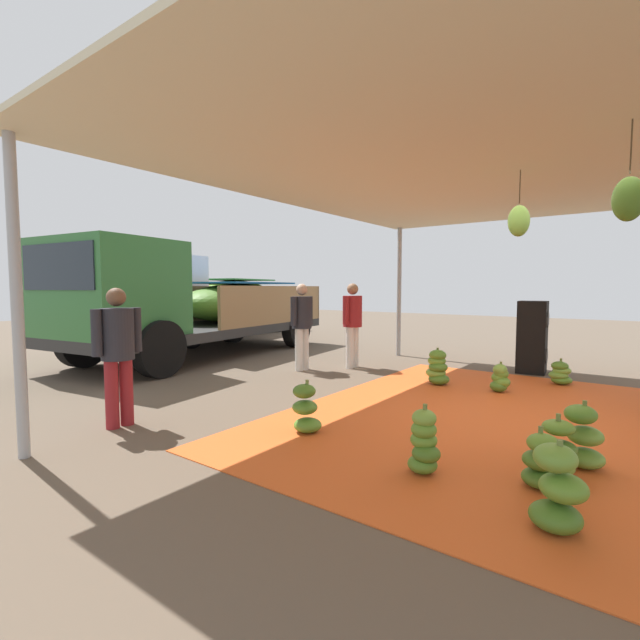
{
  "coord_description": "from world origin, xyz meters",
  "views": [
    {
      "loc": [
        -5.36,
        -1.22,
        1.55
      ],
      "look_at": [
        -0.49,
        2.37,
        1.11
      ],
      "focal_mm": 24.77,
      "sensor_mm": 36.0,
      "label": 1
    }
  ],
  "objects_px": {
    "speaker_stack": "(532,337)",
    "banana_bunch_10": "(584,439)",
    "worker_0": "(302,320)",
    "banana_bunch_4": "(541,463)",
    "banana_bunch_6": "(500,379)",
    "worker_2": "(118,346)",
    "banana_bunch_9": "(437,368)",
    "banana_bunch_1": "(557,450)",
    "cargo_truck_main": "(194,305)",
    "banana_bunch_5": "(306,410)",
    "banana_bunch_2": "(560,374)",
    "banana_bunch_3": "(558,491)",
    "banana_bunch_7": "(424,443)",
    "worker_1": "(353,319)",
    "cargo_truck_far": "(207,299)"
  },
  "relations": [
    {
      "from": "worker_2",
      "to": "banana_bunch_10",
      "type": "bearing_deg",
      "value": -67.9
    },
    {
      "from": "banana_bunch_1",
      "to": "cargo_truck_main",
      "type": "relative_size",
      "value": 0.07
    },
    {
      "from": "banana_bunch_10",
      "to": "cargo_truck_main",
      "type": "relative_size",
      "value": 0.08
    },
    {
      "from": "banana_bunch_10",
      "to": "banana_bunch_4",
      "type": "bearing_deg",
      "value": 161.89
    },
    {
      "from": "banana_bunch_10",
      "to": "banana_bunch_1",
      "type": "bearing_deg",
      "value": 152.18
    },
    {
      "from": "cargo_truck_main",
      "to": "banana_bunch_6",
      "type": "bearing_deg",
      "value": -84.52
    },
    {
      "from": "banana_bunch_5",
      "to": "cargo_truck_far",
      "type": "bearing_deg",
      "value": 56.86
    },
    {
      "from": "banana_bunch_1",
      "to": "speaker_stack",
      "type": "relative_size",
      "value": 0.39
    },
    {
      "from": "banana_bunch_3",
      "to": "worker_1",
      "type": "height_order",
      "value": "worker_1"
    },
    {
      "from": "cargo_truck_far",
      "to": "worker_1",
      "type": "distance_m",
      "value": 6.55
    },
    {
      "from": "banana_bunch_3",
      "to": "banana_bunch_4",
      "type": "distance_m",
      "value": 0.62
    },
    {
      "from": "banana_bunch_3",
      "to": "banana_bunch_6",
      "type": "height_order",
      "value": "banana_bunch_3"
    },
    {
      "from": "banana_bunch_7",
      "to": "banana_bunch_9",
      "type": "distance_m",
      "value": 3.54
    },
    {
      "from": "banana_bunch_7",
      "to": "banana_bunch_10",
      "type": "xyz_separation_m",
      "value": [
        0.92,
        -1.06,
        -0.0
      ]
    },
    {
      "from": "banana_bunch_6",
      "to": "worker_2",
      "type": "height_order",
      "value": "worker_2"
    },
    {
      "from": "banana_bunch_10",
      "to": "worker_0",
      "type": "distance_m",
      "value": 5.29
    },
    {
      "from": "speaker_stack",
      "to": "banana_bunch_4",
      "type": "bearing_deg",
      "value": -168.42
    },
    {
      "from": "banana_bunch_1",
      "to": "cargo_truck_main",
      "type": "distance_m",
      "value": 7.86
    },
    {
      "from": "banana_bunch_4",
      "to": "banana_bunch_2",
      "type": "bearing_deg",
      "value": 6.08
    },
    {
      "from": "banana_bunch_5",
      "to": "worker_0",
      "type": "xyz_separation_m",
      "value": [
        2.79,
        2.29,
        0.71
      ]
    },
    {
      "from": "cargo_truck_main",
      "to": "cargo_truck_far",
      "type": "distance_m",
      "value": 3.93
    },
    {
      "from": "speaker_stack",
      "to": "banana_bunch_1",
      "type": "bearing_deg",
      "value": -166.91
    },
    {
      "from": "banana_bunch_2",
      "to": "cargo_truck_far",
      "type": "xyz_separation_m",
      "value": [
        0.98,
        9.85,
        1.03
      ]
    },
    {
      "from": "banana_bunch_1",
      "to": "banana_bunch_10",
      "type": "distance_m",
      "value": 0.34
    },
    {
      "from": "banana_bunch_10",
      "to": "banana_bunch_9",
      "type": "bearing_deg",
      "value": 43.05
    },
    {
      "from": "banana_bunch_4",
      "to": "banana_bunch_10",
      "type": "relative_size",
      "value": 0.83
    },
    {
      "from": "banana_bunch_4",
      "to": "cargo_truck_main",
      "type": "xyz_separation_m",
      "value": [
        2.52,
        7.44,
        0.97
      ]
    },
    {
      "from": "banana_bunch_2",
      "to": "worker_2",
      "type": "xyz_separation_m",
      "value": [
        -5.33,
        3.64,
        0.72
      ]
    },
    {
      "from": "banana_bunch_10",
      "to": "speaker_stack",
      "type": "distance_m",
      "value": 4.58
    },
    {
      "from": "banana_bunch_1",
      "to": "banana_bunch_5",
      "type": "xyz_separation_m",
      "value": [
        -0.37,
        2.35,
        0.03
      ]
    },
    {
      "from": "worker_0",
      "to": "banana_bunch_4",
      "type": "bearing_deg",
      "value": -121.19
    },
    {
      "from": "banana_bunch_6",
      "to": "banana_bunch_7",
      "type": "relative_size",
      "value": 0.78
    },
    {
      "from": "banana_bunch_4",
      "to": "worker_2",
      "type": "bearing_deg",
      "value": 104.93
    },
    {
      "from": "banana_bunch_3",
      "to": "worker_0",
      "type": "height_order",
      "value": "worker_0"
    },
    {
      "from": "banana_bunch_9",
      "to": "speaker_stack",
      "type": "relative_size",
      "value": 0.45
    },
    {
      "from": "banana_bunch_7",
      "to": "worker_0",
      "type": "xyz_separation_m",
      "value": [
        3.03,
        3.73,
        0.69
      ]
    },
    {
      "from": "banana_bunch_6",
      "to": "worker_0",
      "type": "bearing_deg",
      "value": 95.81
    },
    {
      "from": "worker_2",
      "to": "banana_bunch_7",
      "type": "bearing_deg",
      "value": -75.61
    },
    {
      "from": "banana_bunch_3",
      "to": "cargo_truck_main",
      "type": "height_order",
      "value": "cargo_truck_main"
    },
    {
      "from": "banana_bunch_6",
      "to": "banana_bunch_9",
      "type": "xyz_separation_m",
      "value": [
        -0.06,
        0.95,
        0.06
      ]
    },
    {
      "from": "banana_bunch_1",
      "to": "banana_bunch_3",
      "type": "height_order",
      "value": "banana_bunch_3"
    },
    {
      "from": "banana_bunch_7",
      "to": "cargo_truck_main",
      "type": "relative_size",
      "value": 0.08
    },
    {
      "from": "worker_0",
      "to": "banana_bunch_3",
      "type": "bearing_deg",
      "value": -125.13
    },
    {
      "from": "speaker_stack",
      "to": "banana_bunch_10",
      "type": "bearing_deg",
      "value": -164.12
    },
    {
      "from": "banana_bunch_2",
      "to": "banana_bunch_3",
      "type": "relative_size",
      "value": 0.73
    },
    {
      "from": "banana_bunch_10",
      "to": "cargo_truck_main",
      "type": "bearing_deg",
      "value": 76.33
    },
    {
      "from": "banana_bunch_10",
      "to": "speaker_stack",
      "type": "height_order",
      "value": "speaker_stack"
    },
    {
      "from": "cargo_truck_main",
      "to": "banana_bunch_4",
      "type": "bearing_deg",
      "value": -108.71
    },
    {
      "from": "banana_bunch_7",
      "to": "cargo_truck_far",
      "type": "relative_size",
      "value": 0.08
    },
    {
      "from": "banana_bunch_3",
      "to": "banana_bunch_7",
      "type": "relative_size",
      "value": 1.01
    }
  ]
}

